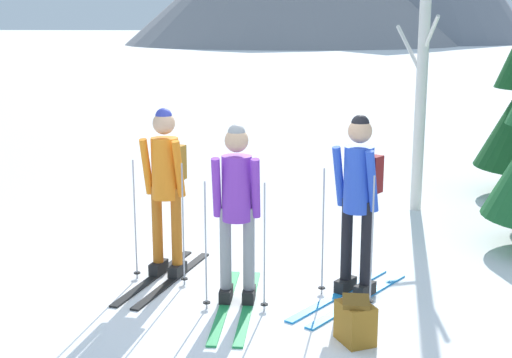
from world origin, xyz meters
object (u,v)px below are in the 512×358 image
object	(u,v)px
skier_in_blue	(359,195)
backpack_on_snow_front	(355,321)
skier_in_orange	(166,183)
birch_tree_tall	(422,78)
skier_in_purple	(237,204)

from	to	relation	value
skier_in_blue	backpack_on_snow_front	size ratio (longest dim) A/B	4.50
skier_in_blue	backpack_on_snow_front	world-z (taller)	skier_in_blue
skier_in_orange	birch_tree_tall	size ratio (longest dim) A/B	0.48
skier_in_purple	birch_tree_tall	bearing A→B (deg)	60.79
backpack_on_snow_front	skier_in_purple	bearing A→B (deg)	145.33
birch_tree_tall	skier_in_blue	bearing A→B (deg)	-105.40
skier_in_purple	backpack_on_snow_front	xyz separation A→B (m)	(1.09, -0.76, -0.78)
skier_in_orange	skier_in_blue	distance (m)	1.98
skier_in_orange	backpack_on_snow_front	xyz separation A→B (m)	(1.92, -1.39, -0.82)
skier_in_orange	skier_in_purple	xyz separation A→B (m)	(0.82, -0.64, -0.04)
skier_in_orange	backpack_on_snow_front	world-z (taller)	skier_in_orange
skier_in_blue	birch_tree_tall	size ratio (longest dim) A/B	0.48
skier_in_purple	skier_in_blue	world-z (taller)	skier_in_blue
skier_in_blue	birch_tree_tall	world-z (taller)	birch_tree_tall
skier_in_purple	backpack_on_snow_front	bearing A→B (deg)	-34.67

